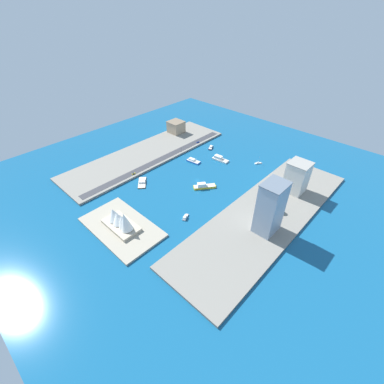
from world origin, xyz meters
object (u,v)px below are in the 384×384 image
(apartment_midrise_tan, at_px, (176,127))
(taxi_yellow_cab, at_px, (134,174))
(barge_flat_brown, at_px, (142,182))
(ferry_white_commuter, at_px, (220,159))
(catamaran_blue, at_px, (193,161))
(tower_tall_glass, at_px, (270,208))
(ferry_yellow_fast, at_px, (204,186))
(sailboat_small_white, at_px, (258,163))
(patrol_launch_navy, at_px, (211,148))
(hotel_broad_white, at_px, (297,177))
(traffic_light_waterfront, at_px, (181,149))
(opera_landmark, at_px, (120,220))
(hatchback_blue, at_px, (198,142))
(yacht_sleek_gray, at_px, (185,217))

(apartment_midrise_tan, height_order, taxi_yellow_cab, apartment_midrise_tan)
(barge_flat_brown, distance_m, ferry_white_commuter, 109.50)
(catamaran_blue, xyz_separation_m, tower_tall_glass, (-136.12, 46.82, 26.89))
(tower_tall_glass, relative_size, apartment_midrise_tan, 2.29)
(ferry_yellow_fast, relative_size, tower_tall_glass, 0.47)
(catamaran_blue, height_order, sailboat_small_white, sailboat_small_white)
(tower_tall_glass, bearing_deg, ferry_yellow_fast, -8.26)
(patrol_launch_navy, height_order, ferry_yellow_fast, ferry_yellow_fast)
(tower_tall_glass, bearing_deg, catamaran_blue, -18.98)
(catamaran_blue, distance_m, ferry_white_commuter, 35.76)
(catamaran_blue, xyz_separation_m, apartment_midrise_tan, (79.84, -45.99, 9.78))
(patrol_launch_navy, distance_m, hotel_broad_white, 136.89)
(ferry_yellow_fast, xyz_separation_m, hotel_broad_white, (-78.14, -62.38, 17.92))
(traffic_light_waterfront, bearing_deg, barge_flat_brown, 101.60)
(ferry_white_commuter, distance_m, tower_tall_glass, 138.02)
(hotel_broad_white, distance_m, opera_landmark, 189.32)
(ferry_white_commuter, height_order, hotel_broad_white, hotel_broad_white)
(catamaran_blue, xyz_separation_m, ferry_white_commuter, (-22.83, -27.52, 0.66))
(hotel_broad_white, distance_m, apartment_midrise_tan, 207.55)
(tower_tall_glass, relative_size, hatchback_blue, 10.25)
(hotel_broad_white, bearing_deg, traffic_light_waterfront, 8.56)
(ferry_yellow_fast, relative_size, taxi_yellow_cab, 5.67)
(patrol_launch_navy, distance_m, ferry_white_commuter, 35.40)
(catamaran_blue, distance_m, taxi_yellow_cab, 80.20)
(tower_tall_glass, bearing_deg, apartment_midrise_tan, -23.26)
(catamaran_blue, relative_size, apartment_midrise_tan, 0.90)
(barge_flat_brown, bearing_deg, yacht_sleek_gray, 173.81)
(ferry_white_commuter, xyz_separation_m, taxi_yellow_cab, (52.76, 101.90, 1.25))
(hotel_broad_white, xyz_separation_m, traffic_light_waterfront, (154.10, 23.21, -13.29))
(yacht_sleek_gray, xyz_separation_m, tower_tall_glass, (-67.01, -38.59, 27.12))
(sailboat_small_white, xyz_separation_m, yacht_sleek_gray, (-3.96, 140.28, 0.41))
(patrol_launch_navy, relative_size, barge_flat_brown, 0.58)
(ferry_yellow_fast, xyz_separation_m, tower_tall_glass, (-87.50, 12.70, 26.20))
(tower_tall_glass, distance_m, traffic_light_waterfront, 172.85)
(catamaran_blue, relative_size, traffic_light_waterfront, 3.14)
(ferry_yellow_fast, xyz_separation_m, apartment_midrise_tan, (128.46, -80.11, 9.09))
(barge_flat_brown, height_order, sailboat_small_white, sailboat_small_white)
(catamaran_blue, bearing_deg, opera_landmark, 104.13)
(traffic_light_waterfront, bearing_deg, hatchback_blue, -85.81)
(barge_flat_brown, bearing_deg, opera_landmark, 126.89)
(patrol_launch_navy, bearing_deg, sailboat_small_white, -172.54)
(taxi_yellow_cab, relative_size, opera_landmark, 0.11)
(sailboat_small_white, bearing_deg, barge_flat_brown, 60.10)
(patrol_launch_navy, relative_size, hatchback_blue, 2.64)
(ferry_white_commuter, relative_size, hatchback_blue, 4.78)
(ferry_yellow_fast, height_order, hotel_broad_white, hotel_broad_white)
(catamaran_blue, height_order, tower_tall_glass, tower_tall_glass)
(hotel_broad_white, bearing_deg, yacht_sleek_gray, 63.11)
(apartment_midrise_tan, bearing_deg, patrol_launch_navy, 179.48)
(ferry_yellow_fast, height_order, taxi_yellow_cab, ferry_yellow_fast)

